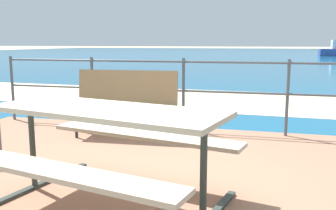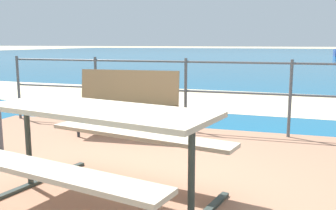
# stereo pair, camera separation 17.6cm
# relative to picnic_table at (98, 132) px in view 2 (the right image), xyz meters

# --- Properties ---
(ground_plane) EXTENTS (240.00, 240.00, 0.00)m
(ground_plane) POSITION_rel_picnic_table_xyz_m (0.00, 0.33, -0.67)
(ground_plane) COLOR tan
(patio_paving) EXTENTS (6.40, 5.20, 0.06)m
(patio_paving) POSITION_rel_picnic_table_xyz_m (0.00, 0.33, -0.64)
(patio_paving) COLOR #996B51
(patio_paving) RESTS_ON ground
(sea_water) EXTENTS (90.00, 90.00, 0.01)m
(sea_water) POSITION_rel_picnic_table_xyz_m (0.00, 40.33, -0.66)
(sea_water) COLOR #145B84
(sea_water) RESTS_ON ground
(beach_strip) EXTENTS (54.09, 5.52, 0.01)m
(beach_strip) POSITION_rel_picnic_table_xyz_m (0.00, 6.17, -0.66)
(beach_strip) COLOR beige
(beach_strip) RESTS_ON ground
(picnic_table) EXTENTS (2.11, 1.73, 0.80)m
(picnic_table) POSITION_rel_picnic_table_xyz_m (0.00, 0.00, 0.00)
(picnic_table) COLOR #BCAD93
(picnic_table) RESTS_ON patio_paving
(park_bench) EXTENTS (1.46, 0.51, 0.92)m
(park_bench) POSITION_rel_picnic_table_xyz_m (-0.69, 2.17, -0.07)
(park_bench) COLOR #8C704C
(park_bench) RESTS_ON patio_paving
(railing_fence) EXTENTS (5.94, 0.04, 1.07)m
(railing_fence) POSITION_rel_picnic_table_xyz_m (0.00, 2.75, 0.07)
(railing_fence) COLOR #4C5156
(railing_fence) RESTS_ON patio_paving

